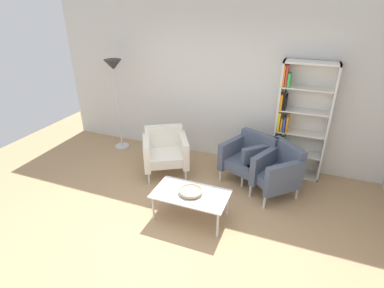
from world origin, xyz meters
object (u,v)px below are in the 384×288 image
(coffee_table_low, at_px, (191,195))
(floor_lamp_torchiere, at_px, (114,76))
(armchair_by_bookshelf, at_px, (250,158))
(armchair_spare_guest, at_px, (274,168))
(armchair_corner_red, at_px, (165,151))
(decorative_bowl, at_px, (191,191))
(bookshelf_tall, at_px, (297,123))

(coffee_table_low, height_order, floor_lamp_torchiere, floor_lamp_torchiere)
(armchair_by_bookshelf, relative_size, armchair_spare_guest, 0.96)
(coffee_table_low, relative_size, armchair_by_bookshelf, 1.10)
(coffee_table_low, xyz_separation_m, armchair_by_bookshelf, (0.53, 1.23, 0.05))
(armchair_by_bookshelf, bearing_deg, coffee_table_low, -89.34)
(armchair_corner_red, height_order, floor_lamp_torchiere, floor_lamp_torchiere)
(decorative_bowl, bearing_deg, bookshelf_tall, 56.90)
(bookshelf_tall, height_order, armchair_corner_red, bookshelf_tall)
(coffee_table_low, distance_m, floor_lamp_torchiere, 2.83)
(decorative_bowl, height_order, floor_lamp_torchiere, floor_lamp_torchiere)
(bookshelf_tall, relative_size, decorative_bowl, 5.94)
(coffee_table_low, xyz_separation_m, armchair_corner_red, (-0.85, 0.97, 0.05))
(armchair_by_bookshelf, relative_size, floor_lamp_torchiere, 0.52)
(armchair_corner_red, bearing_deg, floor_lamp_torchiere, 125.52)
(decorative_bowl, xyz_separation_m, armchair_spare_guest, (0.95, 1.05, -0.02))
(armchair_by_bookshelf, height_order, armchair_spare_guest, same)
(armchair_spare_guest, bearing_deg, floor_lamp_torchiere, -143.68)
(armchair_spare_guest, bearing_deg, armchair_by_bookshelf, -158.58)
(bookshelf_tall, relative_size, floor_lamp_torchiere, 1.09)
(armchair_corner_red, distance_m, floor_lamp_torchiere, 1.73)
(coffee_table_low, bearing_deg, decorative_bowl, -45.00)
(decorative_bowl, bearing_deg, armchair_by_bookshelf, 66.57)
(decorative_bowl, relative_size, armchair_corner_red, 0.34)
(coffee_table_low, height_order, armchair_by_bookshelf, armchair_by_bookshelf)
(bookshelf_tall, xyz_separation_m, armchair_corner_red, (-1.99, -0.79, -0.49))
(decorative_bowl, distance_m, armchair_corner_red, 1.29)
(armchair_spare_guest, bearing_deg, bookshelf_tall, 119.76)
(coffee_table_low, relative_size, armchair_corner_red, 1.07)
(decorative_bowl, bearing_deg, floor_lamp_torchiere, 144.07)
(armchair_by_bookshelf, xyz_separation_m, armchair_spare_guest, (0.41, -0.18, 0.00))
(armchair_spare_guest, relative_size, floor_lamp_torchiere, 0.54)
(armchair_corner_red, relative_size, floor_lamp_torchiere, 0.54)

